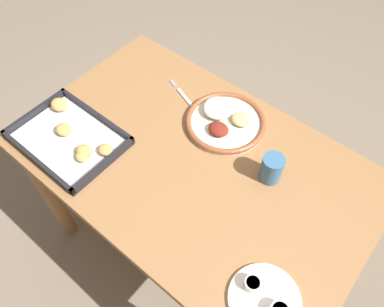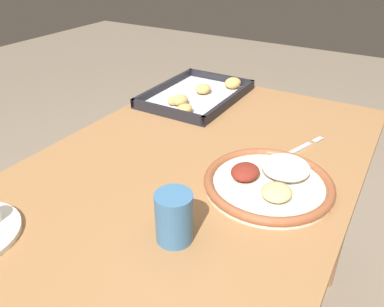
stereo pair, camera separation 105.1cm
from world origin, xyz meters
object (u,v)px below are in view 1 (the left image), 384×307
at_px(baking_tray, 70,137).
at_px(drinking_cup, 272,168).
at_px(dinner_plate, 225,120).
at_px(saucer_plate, 266,300).
at_px(fork, 187,99).

relative_size(baking_tray, drinking_cup, 3.77).
bearing_deg(drinking_cup, baking_tray, 26.44).
bearing_deg(dinner_plate, saucer_plate, 136.44).
xyz_separation_m(fork, drinking_cup, (-0.40, 0.09, 0.04)).
distance_m(saucer_plate, drinking_cup, 0.37).
distance_m(fork, baking_tray, 0.42).
xyz_separation_m(saucer_plate, drinking_cup, (0.19, -0.32, 0.04)).
relative_size(dinner_plate, baking_tray, 0.77).
relative_size(fork, baking_tray, 0.57).
bearing_deg(fork, baking_tray, 84.33).
relative_size(saucer_plate, drinking_cup, 1.95).
bearing_deg(saucer_plate, dinner_plate, -43.56).
relative_size(dinner_plate, drinking_cup, 2.91).
bearing_deg(dinner_plate, fork, -0.39).
xyz_separation_m(baking_tray, drinking_cup, (-0.58, -0.29, 0.03)).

